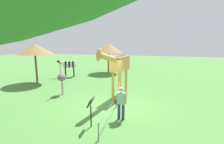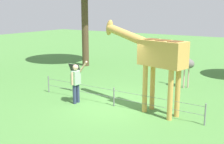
{
  "view_description": "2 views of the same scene",
  "coord_description": "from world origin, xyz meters",
  "px_view_note": "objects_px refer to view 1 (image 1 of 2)",
  "views": [
    {
      "loc": [
        9.49,
        2.0,
        3.82
      ],
      "look_at": [
        -0.95,
        -0.34,
        1.8
      ],
      "focal_mm": 29.27,
      "sensor_mm": 36.0,
      "label": 1
    },
    {
      "loc": [
        -5.65,
        9.12,
        3.75
      ],
      "look_at": [
        -0.28,
        0.72,
        1.51
      ],
      "focal_mm": 45.83,
      "sensor_mm": 36.0,
      "label": 2
    }
  ],
  "objects_px": {
    "shade_hut_far": "(108,48)",
    "visitor": "(121,101)",
    "zebra": "(69,65)",
    "ostrich": "(62,77)",
    "shade_hut_near": "(35,49)",
    "info_sign": "(91,106)",
    "giraffe": "(118,65)"
  },
  "relations": [
    {
      "from": "shade_hut_far",
      "to": "visitor",
      "type": "bearing_deg",
      "value": 16.59
    },
    {
      "from": "zebra",
      "to": "ostrich",
      "type": "bearing_deg",
      "value": 21.32
    },
    {
      "from": "zebra",
      "to": "shade_hut_far",
      "type": "distance_m",
      "value": 4.7
    },
    {
      "from": "shade_hut_near",
      "to": "info_sign",
      "type": "xyz_separation_m",
      "value": [
        6.52,
        7.14,
        -1.94
      ]
    },
    {
      "from": "shade_hut_near",
      "to": "shade_hut_far",
      "type": "bearing_deg",
      "value": 139.8
    },
    {
      "from": "zebra",
      "to": "ostrich",
      "type": "relative_size",
      "value": 0.79
    },
    {
      "from": "giraffe",
      "to": "shade_hut_near",
      "type": "relative_size",
      "value": 1.11
    },
    {
      "from": "ostrich",
      "to": "info_sign",
      "type": "xyz_separation_m",
      "value": [
        3.99,
        3.44,
        -0.23
      ]
    },
    {
      "from": "zebra",
      "to": "shade_hut_near",
      "type": "xyz_separation_m",
      "value": [
        2.85,
        -1.61,
        1.73
      ]
    },
    {
      "from": "ostrich",
      "to": "info_sign",
      "type": "relative_size",
      "value": 1.7
    },
    {
      "from": "ostrich",
      "to": "zebra",
      "type": "bearing_deg",
      "value": -158.68
    },
    {
      "from": "visitor",
      "to": "zebra",
      "type": "distance_m",
      "value": 10.69
    },
    {
      "from": "visitor",
      "to": "shade_hut_far",
      "type": "bearing_deg",
      "value": -163.41
    },
    {
      "from": "info_sign",
      "to": "visitor",
      "type": "bearing_deg",
      "value": 131.71
    },
    {
      "from": "zebra",
      "to": "shade_hut_near",
      "type": "distance_m",
      "value": 3.7
    },
    {
      "from": "shade_hut_near",
      "to": "giraffe",
      "type": "bearing_deg",
      "value": 71.89
    },
    {
      "from": "ostrich",
      "to": "shade_hut_far",
      "type": "distance_m",
      "value": 8.57
    },
    {
      "from": "giraffe",
      "to": "info_sign",
      "type": "bearing_deg",
      "value": -5.69
    },
    {
      "from": "visitor",
      "to": "info_sign",
      "type": "relative_size",
      "value": 1.32
    },
    {
      "from": "zebra",
      "to": "info_sign",
      "type": "distance_m",
      "value": 10.88
    },
    {
      "from": "giraffe",
      "to": "shade_hut_far",
      "type": "relative_size",
      "value": 1.16
    },
    {
      "from": "ostrich",
      "to": "shade_hut_far",
      "type": "xyz_separation_m",
      "value": [
        -8.34,
        1.2,
        1.54
      ]
    },
    {
      "from": "visitor",
      "to": "ostrich",
      "type": "bearing_deg",
      "value": -123.06
    },
    {
      "from": "giraffe",
      "to": "info_sign",
      "type": "height_order",
      "value": "giraffe"
    },
    {
      "from": "shade_hut_near",
      "to": "zebra",
      "type": "bearing_deg",
      "value": 150.53
    },
    {
      "from": "giraffe",
      "to": "zebra",
      "type": "relative_size",
      "value": 2.09
    },
    {
      "from": "ostrich",
      "to": "info_sign",
      "type": "bearing_deg",
      "value": 40.76
    },
    {
      "from": "zebra",
      "to": "ostrich",
      "type": "height_order",
      "value": "ostrich"
    },
    {
      "from": "info_sign",
      "to": "zebra",
      "type": "bearing_deg",
      "value": -149.41
    },
    {
      "from": "visitor",
      "to": "info_sign",
      "type": "bearing_deg",
      "value": -48.29
    },
    {
      "from": "visitor",
      "to": "shade_hut_far",
      "type": "xyz_separation_m",
      "value": [
        -11.32,
        -3.37,
        1.81
      ]
    },
    {
      "from": "visitor",
      "to": "info_sign",
      "type": "xyz_separation_m",
      "value": [
        1.01,
        -1.13,
        0.05
      ]
    }
  ]
}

